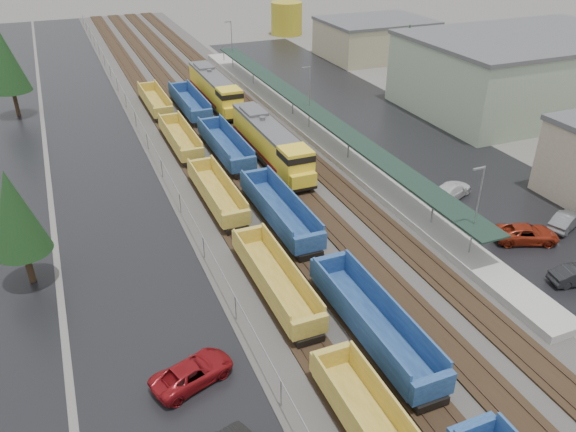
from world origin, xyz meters
The scene contains 20 objects.
ballast_strip centered at (0.00, 60.00, 0.04)m, with size 20.00×160.00×0.08m, color #302D2B.
trackbed centered at (0.00, 60.00, 0.16)m, with size 14.60×160.00×0.22m.
west_parking_lot centered at (-15.00, 60.00, 0.01)m, with size 10.00×160.00×0.02m, color black.
west_road centered at (-25.00, 60.00, 0.01)m, with size 9.00×160.00×0.02m, color black.
east_commuter_lot centered at (19.00, 50.00, 0.01)m, with size 16.00×100.00×0.02m, color black.
station_platform centered at (9.50, 50.01, 0.73)m, with size 3.00×80.00×8.00m.
chainlink_fence centered at (-9.50, 58.44, 1.61)m, with size 0.08×160.04×2.02m.
industrial_buildings centered at (37.76, 45.85, 4.25)m, with size 32.52×75.30×9.50m.
tree_west_near centered at (-22.00, 30.00, 5.82)m, with size 3.96×3.96×9.00m.
tree_west_far centered at (-23.00, 70.00, 7.12)m, with size 4.84×4.84×11.00m.
tree_east centered at (28.00, 58.00, 6.47)m, with size 4.40×4.40×10.00m.
locomotive_lead centered at (2.00, 43.21, 2.26)m, with size 2.82×18.56×4.20m.
locomotive_trail centered at (2.00, 64.21, 2.26)m, with size 2.82×18.56×4.20m.
well_string_yellow centered at (-6.00, 29.12, 1.12)m, with size 2.50×85.53×2.22m.
well_string_blue centered at (-2.00, 23.04, 1.20)m, with size 2.75×92.89×2.44m.
storage_tank centered at (28.88, 103.78, 3.21)m, with size 6.43×6.43×6.43m, color #B19D23.
parked_car_west_c centered at (-13.52, 15.76, 0.69)m, with size 4.96×2.29×1.38m, color maroon.
parked_car_east_b centered at (15.58, 20.38, 0.72)m, with size 5.17×2.38×1.44m, color maroon.
parked_car_east_c centered at (14.67, 29.16, 0.76)m, with size 5.22×2.12×1.51m, color silver.
parked_car_east_e centered at (20.33, 20.78, 0.71)m, with size 4.33×1.51×1.43m, color slate.
Camera 1 is at (-17.59, -8.38, 24.53)m, focal length 35.00 mm.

